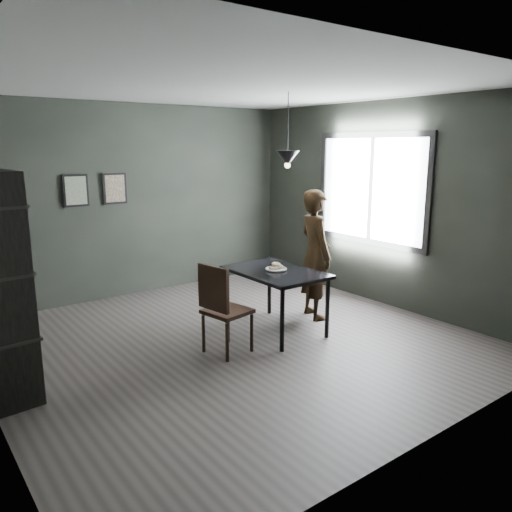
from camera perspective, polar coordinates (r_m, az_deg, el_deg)
ground at (r=5.80m, az=-2.50°, el=-9.74°), size 5.00×5.00×0.00m
back_wall at (r=7.61m, az=-13.38°, el=6.16°), size 5.00×0.10×2.80m
ceiling at (r=5.41m, az=-2.80°, el=18.91°), size 5.00×5.00×0.02m
window_assembly at (r=7.22m, az=12.98°, el=7.45°), size 0.04×1.96×1.56m
cafe_table at (r=5.93m, az=2.22°, el=-2.40°), size 0.80×1.20×0.75m
white_plate at (r=5.93m, az=2.32°, el=-1.55°), size 0.23×0.23×0.01m
donut_pile at (r=5.92m, az=2.32°, el=-1.19°), size 0.20×0.15×0.08m
woman at (r=6.43m, az=6.78°, el=0.19°), size 0.56×0.70×1.67m
wood_chair at (r=5.29m, az=-4.00°, el=-5.47°), size 0.50×0.50×0.99m
shelf_unit at (r=4.78m, az=-27.24°, el=-3.41°), size 0.43×0.69×2.00m
pendant_lamp at (r=5.97m, az=3.62°, el=11.09°), size 0.28×0.28×0.86m
framed_print_left at (r=7.25m, az=-19.91°, el=7.05°), size 0.34×0.04×0.44m
framed_print_right at (r=7.43m, az=-15.84°, el=7.43°), size 0.34×0.04×0.44m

